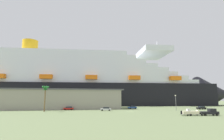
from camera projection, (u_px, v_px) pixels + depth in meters
name	position (u px, v px, depth m)	size (l,w,h in m)	color
ground_plane	(116.00, 108.00, 103.79)	(600.00, 600.00, 0.00)	#66754C
cruise_ship	(70.00, 84.00, 137.21)	(254.06, 51.36, 57.00)	black
terminal_building	(56.00, 99.00, 95.25)	(68.05, 22.58, 10.11)	gray
pickup_truck	(210.00, 112.00, 57.67)	(5.85, 2.98, 2.20)	black
small_boat_on_trailer	(192.00, 113.00, 57.47)	(7.03, 2.87, 2.15)	#595960
palm_tree	(45.00, 91.00, 75.93)	(3.26, 2.99, 10.66)	brown
street_lamp	(176.00, 100.00, 80.69)	(0.56, 0.56, 6.92)	slate
parked_car_silver_sedan	(106.00, 109.00, 79.68)	(4.92, 2.76, 1.58)	silver
parked_car_red_hatchback	(69.00, 108.00, 84.57)	(4.69, 2.63, 1.58)	red
parked_car_blue_suv	(132.00, 107.00, 94.69)	(4.68, 2.39, 1.58)	#264C99
parked_car_black_coupe	(201.00, 108.00, 89.54)	(4.51, 2.11, 1.58)	black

